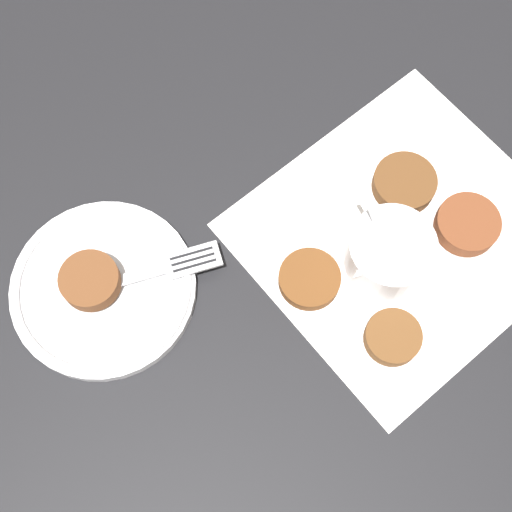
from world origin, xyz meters
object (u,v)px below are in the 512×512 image
at_px(fork, 165,268).
at_px(fritter_on_plate, 90,281).
at_px(serving_plate, 103,288).
at_px(sauce_bowl, 392,257).

bearing_deg(fork, fritter_on_plate, -26.17).
distance_m(serving_plate, fork, 0.07).
relative_size(sauce_bowl, fritter_on_plate, 1.73).
bearing_deg(fork, sauce_bowl, 144.09).
bearing_deg(serving_plate, fork, 156.55).
distance_m(serving_plate, fritter_on_plate, 0.02).
distance_m(sauce_bowl, fritter_on_plate, 0.32).
relative_size(serving_plate, fork, 1.31).
bearing_deg(sauce_bowl, serving_plate, -33.13).
bearing_deg(serving_plate, fritter_on_plate, -45.84).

